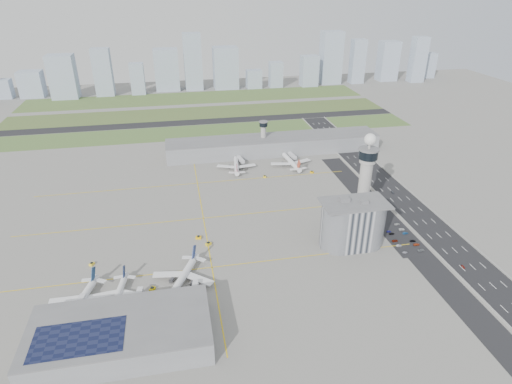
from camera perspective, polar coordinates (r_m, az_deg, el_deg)
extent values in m
plane|color=gray|center=(292.75, 1.33, -5.66)|extent=(1000.00, 1000.00, 0.00)
cube|color=#496D33|center=(492.97, -6.63, 8.03)|extent=(480.00, 50.00, 0.08)
cube|color=#445829|center=(564.40, -7.33, 10.41)|extent=(480.00, 60.00, 0.08)
cube|color=#546E34|center=(641.50, -7.92, 12.36)|extent=(480.00, 70.00, 0.08)
cube|color=black|center=(528.08, -7.00, 9.29)|extent=(480.00, 22.00, 0.10)
cube|color=black|center=(333.80, 21.03, -3.23)|extent=(28.00, 500.00, 0.10)
cube|color=#9E9E99|center=(326.65, 18.94, -3.43)|extent=(0.60, 500.00, 1.20)
cube|color=#9E9E99|center=(340.86, 23.06, -2.87)|extent=(0.60, 500.00, 1.20)
cube|color=black|center=(314.42, 18.03, -4.63)|extent=(18.00, 260.00, 0.08)
cube|color=black|center=(304.76, 18.73, -5.81)|extent=(20.00, 44.00, 0.10)
cube|color=yellow|center=(263.41, -5.90, -9.97)|extent=(260.00, 0.60, 0.01)
cube|color=yellow|center=(313.55, -7.03, -3.49)|extent=(260.00, 0.60, 0.01)
cube|color=yellow|center=(366.66, -7.82, 1.16)|extent=(260.00, 0.60, 0.01)
cube|color=yellow|center=(313.55, -7.03, -3.49)|extent=(0.60, 260.00, 0.01)
cylinder|color=#ADAAA5|center=(309.32, 14.20, 0.44)|extent=(8.40, 8.40, 48.00)
cylinder|color=#ADAAA5|center=(300.53, 14.66, 4.20)|extent=(11.00, 11.00, 4.00)
cylinder|color=black|center=(299.07, 14.75, 4.91)|extent=(13.00, 13.00, 6.00)
cylinder|color=slate|center=(297.84, 14.83, 5.53)|extent=(14.00, 14.00, 1.00)
cylinder|color=#ADAAA5|center=(296.98, 14.88, 5.98)|extent=(1.60, 1.60, 5.00)
sphere|color=white|center=(295.48, 14.98, 6.80)|extent=(8.00, 8.00, 8.00)
cylinder|color=#ADAAA5|center=(424.84, 0.98, 7.10)|extent=(5.00, 5.00, 28.00)
cylinder|color=black|center=(420.03, 0.99, 9.03)|extent=(8.00, 8.00, 4.00)
cylinder|color=slate|center=(419.27, 1.00, 9.36)|extent=(8.60, 8.60, 0.80)
cube|color=#B2B2B7|center=(281.88, 12.75, -4.20)|extent=(18.00, 24.00, 30.00)
cylinder|color=#B2B2B7|center=(278.61, 11.04, -4.41)|extent=(24.00, 24.00, 30.00)
cylinder|color=#B2B2B7|center=(285.40, 14.41, -3.99)|extent=(24.00, 24.00, 30.00)
cube|color=slate|center=(274.45, 13.07, -1.44)|extent=(42.00, 24.00, 0.80)
cube|color=slate|center=(273.86, 11.71, -0.98)|extent=(6.00, 5.00, 3.00)
cube|color=slate|center=(274.24, 14.22, -1.30)|extent=(5.00, 4.00, 2.40)
cube|color=gray|center=(427.33, 2.35, 6.28)|extent=(210.00, 32.00, 15.00)
cube|color=slate|center=(424.63, 2.37, 7.28)|extent=(210.00, 32.00, 0.80)
cube|color=gray|center=(221.84, -17.55, -17.69)|extent=(84.00, 42.00, 12.00)
cube|color=slate|center=(217.54, -17.79, -16.47)|extent=(84.00, 42.00, 0.80)
cube|color=black|center=(216.19, -22.62, -17.60)|extent=(40.00, 22.00, 0.20)
imported|color=silver|center=(289.81, 19.23, -7.60)|extent=(3.33, 1.36, 1.13)
imported|color=#AFAFAF|center=(295.25, 18.51, -6.78)|extent=(3.72, 1.56, 1.20)
imported|color=maroon|center=(299.55, 18.04, -6.19)|extent=(4.18, 2.08, 1.14)
imported|color=black|center=(306.61, 17.63, -5.31)|extent=(4.18, 2.08, 1.17)
imported|color=navy|center=(308.59, 17.29, -5.03)|extent=(3.34, 1.39, 1.13)
imported|color=silver|center=(316.24, 16.50, -4.08)|extent=(3.84, 1.47, 1.25)
imported|color=gray|center=(295.38, 21.15, -7.24)|extent=(4.62, 2.65, 1.21)
imported|color=#A43413|center=(300.21, 20.62, -6.56)|extent=(4.39, 2.04, 1.24)
imported|color=black|center=(303.09, 20.18, -6.13)|extent=(4.02, 1.99, 1.32)
imported|color=navy|center=(310.03, 19.30, -5.19)|extent=(4.02, 1.74, 1.29)
imported|color=white|center=(313.81, 18.85, -4.73)|extent=(4.05, 2.01, 1.10)
imported|color=#A7A7A9|center=(319.02, 18.30, -4.08)|extent=(4.19, 2.20, 1.16)
imported|color=maroon|center=(290.06, 25.90, -8.95)|extent=(1.69, 3.36, 1.10)
imported|color=black|center=(363.61, 17.75, -0.06)|extent=(1.32, 3.76, 1.24)
imported|color=navy|center=(432.04, 13.88, 4.75)|extent=(2.34, 4.46, 1.20)
imported|color=#9397A8|center=(477.12, 9.59, 7.27)|extent=(1.57, 3.80, 1.29)
cube|color=#9EADC1|center=(726.12, -30.62, 11.75)|extent=(22.81, 18.25, 26.79)
cube|color=#9EADC1|center=(714.56, -27.73, 12.63)|extent=(32.30, 25.84, 36.93)
cube|color=#9EADC1|center=(685.03, -24.34, 13.83)|extent=(35.81, 28.65, 60.36)
cube|color=#9EADC1|center=(678.95, -19.73, 14.80)|extent=(25.49, 20.39, 66.89)
cube|color=#9EADC1|center=(674.25, -15.52, 14.34)|extent=(20.04, 16.03, 45.20)
cube|color=#9EADC1|center=(689.64, -11.82, 15.68)|extent=(35.76, 28.61, 61.22)
cube|color=#9EADC1|center=(683.32, -8.41, 16.79)|extent=(26.33, 21.06, 83.39)
cube|color=#9EADC1|center=(690.26, -4.08, 16.20)|extent=(36.96, 29.57, 62.11)
cube|color=#9EADC1|center=(691.85, -0.28, 14.83)|extent=(23.01, 18.41, 27.75)
cube|color=#9EADC1|center=(697.70, 2.66, 15.38)|extent=(20.22, 16.18, 38.97)
cube|color=#9EADC1|center=(709.53, 7.10, 15.73)|extent=(26.14, 20.92, 46.89)
cube|color=#9EADC1|center=(730.50, 9.94, 17.23)|extent=(32.26, 25.81, 81.20)
cube|color=#9EADC1|center=(741.61, 13.38, 16.57)|extent=(21.59, 17.28, 68.75)
cube|color=#9EADC1|center=(775.30, 17.18, 16.35)|extent=(30.25, 24.20, 63.40)
cube|color=#9EADC1|center=(778.63, 20.78, 16.18)|extent=(23.04, 18.43, 71.56)
cube|color=#9EADC1|center=(823.06, 21.90, 15.40)|extent=(22.64, 18.11, 41.06)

